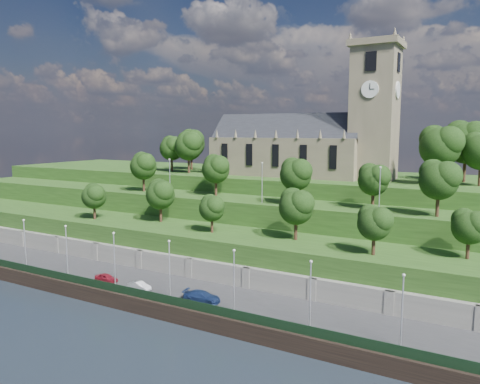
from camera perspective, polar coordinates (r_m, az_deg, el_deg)
The scene contains 17 objects.
ground at distance 63.23m, azimuth -8.43°, elevation -15.38°, with size 320.00×320.00×0.00m, color black.
promenade at distance 67.35m, azimuth -5.24°, elevation -12.95°, with size 160.00×12.00×2.00m, color #2D2D30.
quay_wall at distance 62.78m, azimuth -8.48°, elevation -14.47°, with size 160.00×0.50×2.20m, color black.
fence at distance 62.72m, azimuth -8.13°, elevation -13.01°, with size 160.00×0.10×1.20m, color black.
retaining_wall at distance 71.57m, azimuth -2.49°, elevation -10.41°, with size 160.00×2.10×5.00m.
embankment_lower at distance 76.10m, azimuth -0.08°, elevation -8.12°, with size 160.00×12.00×8.00m, color #234617.
embankment_upper at distance 85.08m, azimuth 3.58°, elevation -5.07°, with size 160.00×10.00×12.00m, color #234617.
hilltop at distance 103.77m, azimuth 8.65°, elevation -2.01°, with size 160.00×32.00×15.00m, color #234617.
church at distance 98.35m, azimuth 8.42°, elevation 6.28°, with size 38.60×12.35×27.60m.
trees_lower at distance 74.09m, azimuth 0.48°, elevation -1.52°, with size 67.79×8.90×7.88m.
trees_upper at distance 81.65m, azimuth 4.72°, elevation 2.53°, with size 62.59×8.48×8.36m.
trees_hilltop at distance 95.82m, azimuth 10.95°, elevation 5.80°, with size 71.10×16.98×11.44m.
lamp_posts_promenade at distance 64.03m, azimuth -8.59°, elevation -8.77°, with size 60.36×0.36×8.08m.
lamp_posts_upper at distance 80.78m, azimuth 2.71°, elevation 1.58°, with size 40.36×0.36×7.15m.
car_left at distance 73.82m, azimuth -15.98°, elevation -10.03°, with size 1.48×3.69×1.26m, color maroon.
car_middle at distance 69.24m, azimuth -12.14°, elevation -11.12°, with size 1.24×3.55×1.17m, color #ABACB0.
car_right at distance 63.46m, azimuth -4.68°, elevation -12.58°, with size 2.05×5.05×1.47m, color #16264E.
Camera 1 is at (36.05, -45.80, 24.52)m, focal length 35.00 mm.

